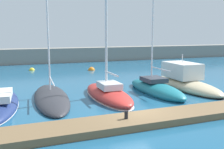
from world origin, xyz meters
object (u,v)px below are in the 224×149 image
at_px(motorboat_sand_fifth, 185,81).
at_px(mooring_buoy_orange, 91,70).
at_px(sailboat_charcoal_second, 51,97).
at_px(sailboat_red_third, 108,92).
at_px(sailboat_teal_fourth, 156,88).
at_px(mooring_buoy_yellow, 32,70).
at_px(dock_bollard, 126,115).

xyz_separation_m(motorboat_sand_fifth, mooring_buoy_orange, (-4.73, 13.89, -0.58)).
relative_size(sailboat_charcoal_second, sailboat_red_third, 1.17).
bearing_deg(mooring_buoy_orange, motorboat_sand_fifth, -71.19).
height_order(sailboat_charcoal_second, sailboat_teal_fourth, sailboat_charcoal_second).
xyz_separation_m(sailboat_teal_fourth, motorboat_sand_fifth, (3.45, 0.67, 0.21)).
xyz_separation_m(sailboat_red_third, motorboat_sand_fifth, (7.84, 0.96, 0.12)).
height_order(sailboat_red_third, mooring_buoy_yellow, sailboat_red_third).
bearing_deg(mooring_buoy_orange, sailboat_charcoal_second, -117.75).
relative_size(sailboat_red_third, mooring_buoy_orange, 17.49).
bearing_deg(motorboat_sand_fifth, mooring_buoy_orange, 19.90).
bearing_deg(sailboat_charcoal_second, sailboat_red_third, -100.25).
height_order(sailboat_red_third, sailboat_teal_fourth, sailboat_red_third).
height_order(mooring_buoy_yellow, dock_bollard, dock_bollard).
relative_size(sailboat_red_third, motorboat_sand_fifth, 1.71).
xyz_separation_m(sailboat_charcoal_second, motorboat_sand_fifth, (12.01, -0.05, 0.35)).
bearing_deg(sailboat_teal_fourth, mooring_buoy_orange, 5.50).
bearing_deg(dock_bollard, sailboat_charcoal_second, 112.59).
bearing_deg(mooring_buoy_yellow, mooring_buoy_orange, -20.57).
height_order(sailboat_charcoal_second, sailboat_red_third, sailboat_charcoal_second).
relative_size(sailboat_teal_fourth, mooring_buoy_orange, 15.92).
bearing_deg(sailboat_teal_fourth, dock_bollard, 139.24).
distance_m(sailboat_charcoal_second, motorboat_sand_fifth, 12.02).
height_order(sailboat_red_third, motorboat_sand_fifth, sailboat_red_third).
bearing_deg(mooring_buoy_yellow, dock_bollard, -82.40).
height_order(sailboat_charcoal_second, motorboat_sand_fifth, sailboat_charcoal_second).
height_order(mooring_buoy_orange, dock_bollard, dock_bollard).
height_order(motorboat_sand_fifth, dock_bollard, motorboat_sand_fifth).
xyz_separation_m(sailboat_red_third, sailboat_teal_fourth, (4.39, 0.29, -0.09)).
bearing_deg(mooring_buoy_orange, dock_bollard, -101.66).
height_order(sailboat_red_third, dock_bollard, sailboat_red_third).
bearing_deg(motorboat_sand_fifth, dock_bollard, 129.03).
bearing_deg(dock_bollard, mooring_buoy_orange, 78.34).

